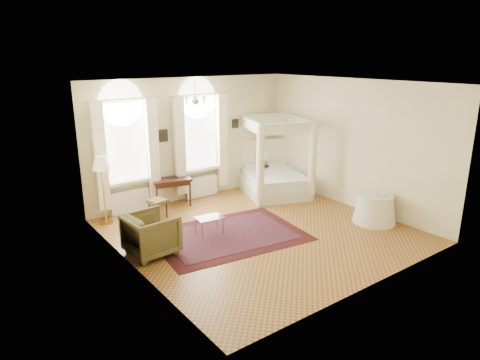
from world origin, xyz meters
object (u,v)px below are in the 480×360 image
at_px(floor_lamp, 101,167).
at_px(writing_desk, 171,183).
at_px(stool, 158,203).
at_px(armchair, 151,234).
at_px(canopy_bed, 274,177).
at_px(nightstand, 263,176).
at_px(coffee_table, 209,219).
at_px(side_table, 375,209).

bearing_deg(floor_lamp, writing_desk, 5.03).
bearing_deg(stool, armchair, -119.36).
distance_m(canopy_bed, stool, 3.55).
distance_m(nightstand, coffee_table, 3.95).
relative_size(nightstand, coffee_table, 0.98).
bearing_deg(coffee_table, stool, 106.05).
height_order(armchair, side_table, armchair).
bearing_deg(canopy_bed, side_table, -81.16).
relative_size(coffee_table, side_table, 0.62).
relative_size(writing_desk, armchair, 1.17).
xyz_separation_m(writing_desk, armchair, (-1.67, -2.31, -0.21)).
bearing_deg(side_table, coffee_table, 154.06).
bearing_deg(nightstand, coffee_table, -146.72).
xyz_separation_m(stool, armchair, (-0.99, -1.76, 0.04)).
height_order(canopy_bed, floor_lamp, canopy_bed).
bearing_deg(writing_desk, canopy_bed, -15.46).
bearing_deg(writing_desk, stool, -141.12).
xyz_separation_m(writing_desk, coffee_table, (-0.21, -2.17, -0.28)).
height_order(coffee_table, side_table, side_table).
height_order(armchair, floor_lamp, floor_lamp).
bearing_deg(canopy_bed, coffee_table, -155.93).
xyz_separation_m(coffee_table, side_table, (3.56, -1.73, -0.02)).
bearing_deg(armchair, nightstand, -67.91).
xyz_separation_m(armchair, coffee_table, (1.46, 0.14, -0.06)).
relative_size(armchair, floor_lamp, 0.57).
distance_m(writing_desk, armchair, 2.86).
height_order(nightstand, floor_lamp, floor_lamp).
height_order(stool, armchair, armchair).
bearing_deg(coffee_table, writing_desk, 84.41).
bearing_deg(coffee_table, side_table, -25.94).
relative_size(nightstand, armchair, 0.66).
bearing_deg(writing_desk, armchair, -125.87).
distance_m(writing_desk, floor_lamp, 2.00).
relative_size(canopy_bed, stool, 5.13).
height_order(nightstand, side_table, side_table).
relative_size(writing_desk, floor_lamp, 0.67).
xyz_separation_m(armchair, side_table, (5.01, -1.59, -0.09)).
distance_m(writing_desk, side_table, 5.14).
bearing_deg(floor_lamp, stool, -18.21).
height_order(nightstand, armchair, armchair).
distance_m(nightstand, floor_lamp, 5.05).
bearing_deg(side_table, floor_lamp, 144.28).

